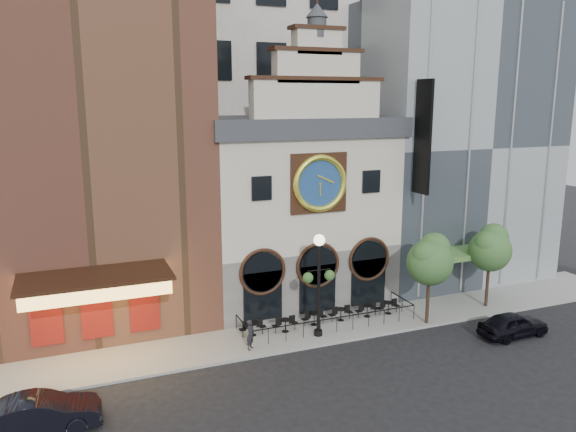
# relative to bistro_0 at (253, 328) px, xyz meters

# --- Properties ---
(ground) EXTENTS (120.00, 120.00, 0.00)m
(ground) POSITION_rel_bistro_0_xyz_m (4.69, -2.59, -0.61)
(ground) COLOR black
(ground) RESTS_ON ground
(sidewalk) EXTENTS (44.00, 5.00, 0.15)m
(sidewalk) POSITION_rel_bistro_0_xyz_m (4.69, -0.09, -0.54)
(sidewalk) COLOR gray
(sidewalk) RESTS_ON ground
(clock_building) EXTENTS (12.60, 8.78, 18.65)m
(clock_building) POSITION_rel_bistro_0_xyz_m (4.69, 5.24, 6.07)
(clock_building) COLOR #605E5B
(clock_building) RESTS_ON ground
(theater_building) EXTENTS (14.00, 15.60, 25.00)m
(theater_building) POSITION_rel_bistro_0_xyz_m (-8.31, 7.37, 11.99)
(theater_building) COLOR brown
(theater_building) RESTS_ON ground
(retail_building) EXTENTS (14.00, 14.40, 20.00)m
(retail_building) POSITION_rel_bistro_0_xyz_m (17.68, 7.40, 9.53)
(retail_building) COLOR gray
(retail_building) RESTS_ON ground
(office_tower) EXTENTS (20.00, 16.00, 40.00)m
(office_tower) POSITION_rel_bistro_0_xyz_m (4.69, 17.41, 19.39)
(office_tower) COLOR #BAB2A8
(office_tower) RESTS_ON ground
(cafe_railing) EXTENTS (10.60, 2.60, 0.90)m
(cafe_railing) POSITION_rel_bistro_0_xyz_m (4.69, -0.09, -0.01)
(cafe_railing) COLOR black
(cafe_railing) RESTS_ON sidewalk
(bistro_0) EXTENTS (1.58, 0.68, 0.90)m
(bistro_0) POSITION_rel_bistro_0_xyz_m (0.00, 0.00, 0.00)
(bistro_0) COLOR black
(bistro_0) RESTS_ON sidewalk
(bistro_1) EXTENTS (1.58, 0.68, 0.90)m
(bistro_1) POSITION_rel_bistro_0_xyz_m (1.93, -0.22, 0.00)
(bistro_1) COLOR black
(bistro_1) RESTS_ON sidewalk
(bistro_2) EXTENTS (1.58, 0.68, 0.90)m
(bistro_2) POSITION_rel_bistro_0_xyz_m (3.91, 0.08, 0.00)
(bistro_2) COLOR black
(bistro_2) RESTS_ON sidewalk
(bistro_3) EXTENTS (1.58, 0.68, 0.90)m
(bistro_3) POSITION_rel_bistro_0_xyz_m (5.71, 0.09, 0.00)
(bistro_3) COLOR black
(bistro_3) RESTS_ON sidewalk
(bistro_4) EXTENTS (1.58, 0.68, 0.90)m
(bistro_4) POSITION_rel_bistro_0_xyz_m (7.51, 0.01, 0.00)
(bistro_4) COLOR black
(bistro_4) RESTS_ON sidewalk
(bistro_5) EXTENTS (1.58, 0.68, 0.90)m
(bistro_5) POSITION_rel_bistro_0_xyz_m (9.00, -0.04, 0.00)
(bistro_5) COLOR black
(bistro_5) RESTS_ON sidewalk
(car_right) EXTENTS (4.29, 1.81, 1.45)m
(car_right) POSITION_rel_bistro_0_xyz_m (14.02, -5.40, 0.11)
(car_right) COLOR black
(car_right) RESTS_ON ground
(car_left) EXTENTS (4.84, 1.79, 1.58)m
(car_left) POSITION_rel_bistro_0_xyz_m (-11.03, -5.56, 0.18)
(car_left) COLOR black
(car_left) RESTS_ON ground
(pedestrian) EXTENTS (0.71, 0.72, 1.68)m
(pedestrian) POSITION_rel_bistro_0_xyz_m (-0.67, -1.67, 0.37)
(pedestrian) COLOR black
(pedestrian) RESTS_ON sidewalk
(lamppost) EXTENTS (1.91, 0.67, 5.98)m
(lamppost) POSITION_rel_bistro_0_xyz_m (3.50, -1.38, 3.23)
(lamppost) COLOR black
(lamppost) RESTS_ON sidewalk
(tree_left) EXTENTS (2.85, 2.75, 5.49)m
(tree_left) POSITION_rel_bistro_0_xyz_m (10.43, -2.14, 3.56)
(tree_left) COLOR #382619
(tree_left) RESTS_ON sidewalk
(tree_right) EXTENTS (2.82, 2.71, 5.42)m
(tree_right) POSITION_rel_bistro_0_xyz_m (15.75, -1.20, 3.51)
(tree_right) COLOR #382619
(tree_right) RESTS_ON sidewalk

